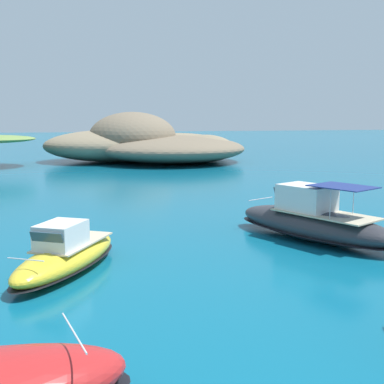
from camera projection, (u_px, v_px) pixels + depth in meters
The scene contains 3 objects.
islet_large at pixel (151, 144), 62.61m from camera, with size 30.32×28.00×6.40m.
motorboat_yellow at pixel (66, 255), 17.10m from camera, with size 5.00×6.35×1.87m.
motorboat_charcoal at pixel (313, 222), 21.64m from camera, with size 5.59×8.78×2.65m.
Camera 1 is at (-8.16, -4.65, 5.49)m, focal length 44.30 mm.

